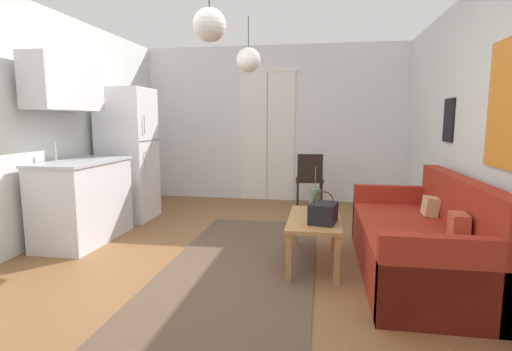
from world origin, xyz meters
name	(u,v)px	position (x,y,z in m)	size (l,w,h in m)	color
ground_plane	(223,282)	(0.00, 0.00, -0.05)	(4.98, 7.49, 0.10)	brown
wall_back	(273,124)	(0.00, 3.49, 1.29)	(4.58, 0.13, 2.60)	silver
area_rug	(241,265)	(0.10, 0.28, 0.01)	(1.37, 3.24, 0.01)	brown
couch	(424,244)	(1.74, 0.35, 0.28)	(0.90, 2.07, 0.87)	maroon
coffee_table	(314,224)	(0.78, 0.46, 0.39)	(0.48, 1.00, 0.45)	#A87542
bamboo_vase	(315,201)	(0.78, 0.65, 0.57)	(0.11, 0.11, 0.46)	#47704C
handbag	(323,213)	(0.86, 0.28, 0.54)	(0.28, 0.32, 0.29)	black
refrigerator	(128,155)	(-1.79, 1.80, 0.90)	(0.66, 0.64, 1.79)	white
kitchen_counter	(79,175)	(-1.84, 0.75, 0.76)	(0.62, 1.17, 2.04)	silver
accent_chair	(310,178)	(0.66, 2.78, 0.49)	(0.44, 0.42, 0.86)	black
pendant_lamp_near	(210,25)	(0.06, -0.52, 2.00)	(0.22, 0.22, 0.71)	black
pendant_lamp_far	(248,60)	(-0.07, 1.62, 2.09)	(0.30, 0.30, 0.66)	black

